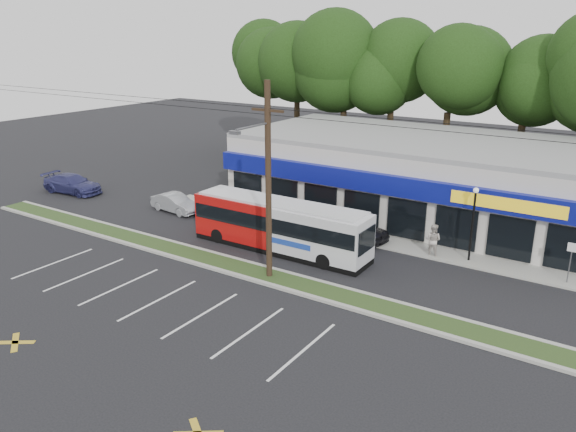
% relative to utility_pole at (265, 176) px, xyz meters
% --- Properties ---
extents(ground, '(120.00, 120.00, 0.00)m').
position_rel_utility_pole_xyz_m(ground, '(-2.83, -0.93, -5.41)').
color(ground, black).
rests_on(ground, ground).
extents(grass_strip, '(40.00, 1.60, 0.12)m').
position_rel_utility_pole_xyz_m(grass_strip, '(-2.83, 0.07, -5.35)').
color(grass_strip, '#233B18').
rests_on(grass_strip, ground).
extents(curb_south, '(40.00, 0.25, 0.14)m').
position_rel_utility_pole_xyz_m(curb_south, '(-2.83, -0.78, -5.34)').
color(curb_south, '#9E9E93').
rests_on(curb_south, ground).
extents(curb_north, '(40.00, 0.25, 0.14)m').
position_rel_utility_pole_xyz_m(curb_north, '(-2.83, 0.92, -5.34)').
color(curb_north, '#9E9E93').
rests_on(curb_north, ground).
extents(sidewalk, '(32.00, 2.20, 0.10)m').
position_rel_utility_pole_xyz_m(sidewalk, '(2.17, 8.07, -5.36)').
color(sidewalk, '#9E9E93').
rests_on(sidewalk, ground).
extents(strip_mall, '(25.00, 12.55, 5.30)m').
position_rel_utility_pole_xyz_m(strip_mall, '(2.67, 14.99, -2.76)').
color(strip_mall, '#BCB6AE').
rests_on(strip_mall, ground).
extents(utility_pole, '(50.00, 2.77, 10.00)m').
position_rel_utility_pole_xyz_m(utility_pole, '(0.00, 0.00, 0.00)').
color(utility_pole, black).
rests_on(utility_pole, ground).
extents(lamp_post, '(0.30, 0.30, 4.25)m').
position_rel_utility_pole_xyz_m(lamp_post, '(8.17, 7.87, -2.74)').
color(lamp_post, black).
rests_on(lamp_post, ground).
extents(sign_post, '(0.45, 0.10, 2.23)m').
position_rel_utility_pole_xyz_m(sign_post, '(13.17, 7.65, -3.86)').
color(sign_post, '#59595E').
rests_on(sign_post, ground).
extents(tree_line, '(46.76, 6.76, 11.83)m').
position_rel_utility_pole_xyz_m(tree_line, '(1.17, 25.07, 3.00)').
color(tree_line, black).
rests_on(tree_line, ground).
extents(metrobus, '(11.00, 2.41, 2.96)m').
position_rel_utility_pole_xyz_m(metrobus, '(-1.54, 3.57, -3.85)').
color(metrobus, '#A40D0C').
rests_on(metrobus, ground).
extents(car_dark, '(4.75, 2.45, 1.55)m').
position_rel_utility_pole_xyz_m(car_dark, '(1.17, 7.57, -4.64)').
color(car_dark, black).
rests_on(car_dark, ground).
extents(car_silver, '(4.02, 1.72, 1.29)m').
position_rel_utility_pole_xyz_m(car_silver, '(-11.83, 5.57, -4.77)').
color(car_silver, '#95989C').
rests_on(car_silver, ground).
extents(car_blue, '(5.25, 2.59, 1.47)m').
position_rel_utility_pole_xyz_m(car_blue, '(-22.14, 4.71, -4.68)').
color(car_blue, navy).
rests_on(car_blue, ground).
extents(pedestrian_a, '(0.68, 0.68, 1.60)m').
position_rel_utility_pole_xyz_m(pedestrian_a, '(1.74, 6.33, -4.61)').
color(pedestrian_a, silver).
rests_on(pedestrian_a, ground).
extents(pedestrian_b, '(0.93, 0.73, 1.91)m').
position_rel_utility_pole_xyz_m(pedestrian_b, '(6.17, 7.57, -4.46)').
color(pedestrian_b, '#BBB2A8').
rests_on(pedestrian_b, ground).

